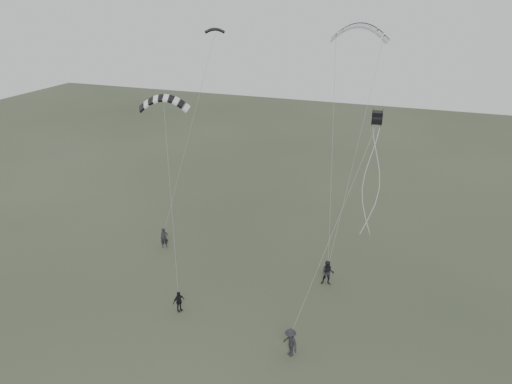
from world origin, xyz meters
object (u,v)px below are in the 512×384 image
(flyer_left, at_px, (164,238))
(flyer_center, at_px, (179,301))
(flyer_far, at_px, (290,342))
(kite_dark_small, at_px, (215,29))
(kite_box, at_px, (377,117))
(kite_pale_large, at_px, (360,26))
(flyer_right, at_px, (328,273))
(kite_striped, at_px, (163,98))

(flyer_left, xyz_separation_m, flyer_center, (5.54, -7.69, -0.13))
(flyer_left, relative_size, flyer_center, 1.16)
(flyer_far, bearing_deg, kite_dark_small, 163.87)
(kite_box, bearing_deg, kite_pale_large, 101.54)
(flyer_center, distance_m, kite_box, 17.87)
(kite_pale_large, distance_m, kite_box, 10.33)
(flyer_center, bearing_deg, flyer_right, -25.50)
(flyer_center, distance_m, flyer_far, 8.61)
(flyer_left, distance_m, flyer_right, 14.40)
(flyer_far, xyz_separation_m, kite_dark_small, (-10.69, 13.74, 16.72))
(flyer_far, height_order, kite_dark_small, kite_dark_small)
(flyer_right, relative_size, kite_box, 2.74)
(flyer_left, distance_m, flyer_center, 9.48)
(flyer_left, relative_size, kite_box, 2.51)
(kite_pale_large, height_order, kite_box, kite_pale_large)
(flyer_left, bearing_deg, flyer_center, -95.41)
(flyer_center, xyz_separation_m, flyer_far, (8.44, -1.66, 0.17))
(flyer_center, bearing_deg, kite_dark_small, 37.38)
(flyer_left, bearing_deg, kite_striped, -92.80)
(flyer_far, height_order, kite_box, kite_box)
(kite_dark_small, distance_m, kite_box, 16.07)
(flyer_right, bearing_deg, flyer_center, -152.19)
(flyer_far, distance_m, kite_pale_large, 23.09)
(flyer_right, xyz_separation_m, kite_striped, (-10.84, -3.59, 13.01))
(kite_striped, bearing_deg, flyer_right, -2.80)
(kite_dark_small, relative_size, kite_striped, 0.48)
(flyer_left, bearing_deg, kite_dark_small, 11.97)
(flyer_right, bearing_deg, kite_pale_large, 80.82)
(kite_pale_large, bearing_deg, kite_striped, -136.53)
(kite_dark_small, bearing_deg, flyer_left, -152.93)
(flyer_center, xyz_separation_m, kite_pale_large, (8.75, 13.82, 17.30))
(flyer_right, bearing_deg, kite_dark_small, 144.72)
(flyer_right, distance_m, flyer_center, 11.16)
(flyer_far, relative_size, kite_striped, 0.58)
(kite_dark_small, bearing_deg, flyer_right, -51.54)
(flyer_left, height_order, kite_dark_small, kite_dark_small)
(kite_dark_small, bearing_deg, kite_box, -53.13)
(flyer_right, xyz_separation_m, kite_pale_large, (-0.08, 7.01, 17.09))
(flyer_left, height_order, kite_box, kite_box)
(kite_pale_large, bearing_deg, kite_box, -73.34)
(flyer_right, height_order, kite_pale_large, kite_pale_large)
(kite_dark_small, xyz_separation_m, kite_pale_large, (11.00, 1.73, 0.41))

